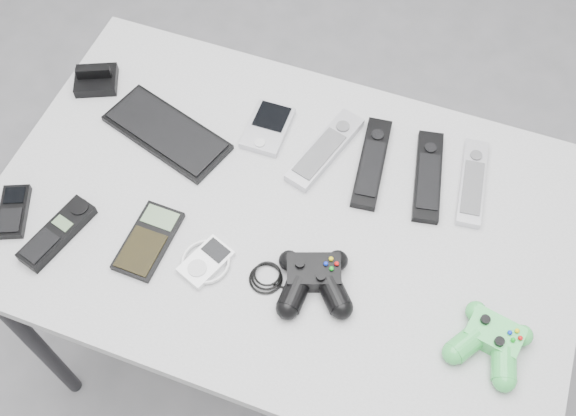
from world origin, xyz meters
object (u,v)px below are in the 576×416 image
(calculator, at_px, (148,240))
(controller_black, at_px, (314,279))
(pda, at_px, (268,127))
(remote_silver_a, at_px, (325,149))
(pda_keyboard, at_px, (167,132))
(cordless_handset, at_px, (57,233))
(desk, at_px, (285,230))
(remote_black_a, at_px, (372,162))
(remote_black_b, at_px, (428,176))
(mp3_player, at_px, (206,262))
(controller_green, at_px, (491,340))
(mobile_phone, at_px, (13,211))
(remote_silver_b, at_px, (473,182))

(calculator, height_order, controller_black, controller_black)
(pda, distance_m, remote_silver_a, 0.13)
(pda_keyboard, bearing_deg, cordless_handset, -89.74)
(cordless_handset, distance_m, controller_black, 0.47)
(desk, relative_size, pda, 9.00)
(remote_black_a, bearing_deg, remote_black_b, -2.53)
(mp3_player, xyz_separation_m, controller_green, (0.50, 0.02, 0.01))
(mobile_phone, bearing_deg, controller_black, -17.62)
(pda, bearing_deg, controller_green, -31.02)
(remote_black_b, relative_size, controller_green, 1.51)
(desk, relative_size, remote_silver_a, 5.37)
(remote_black_b, height_order, mp3_player, remote_black_b)
(controller_black, distance_m, controller_green, 0.31)
(remote_black_b, xyz_separation_m, calculator, (-0.44, -0.31, -0.00))
(pda, distance_m, mobile_phone, 0.51)
(pda_keyboard, bearing_deg, remote_silver_a, 29.60)
(mobile_phone, distance_m, calculator, 0.26)
(mobile_phone, distance_m, mp3_player, 0.38)
(pda, xyz_separation_m, controller_black, (0.20, -0.29, 0.01))
(desk, distance_m, remote_black_a, 0.21)
(controller_green, bearing_deg, remote_black_b, 132.25)
(desk, relative_size, calculator, 7.36)
(controller_black, bearing_deg, pda, 103.97)
(remote_black_a, distance_m, mobile_phone, 0.68)
(controller_black, bearing_deg, mp3_player, 167.95)
(cordless_handset, distance_m, controller_green, 0.78)
(mobile_phone, relative_size, cordless_handset, 0.70)
(remote_silver_a, relative_size, remote_black_b, 1.00)
(mobile_phone, bearing_deg, remote_silver_a, 10.48)
(remote_silver_a, xyz_separation_m, calculator, (-0.24, -0.30, -0.00))
(desk, height_order, remote_black_b, remote_black_b)
(remote_black_a, bearing_deg, pda, 170.52)
(remote_black_a, height_order, mp3_player, remote_black_a)
(pda_keyboard, relative_size, controller_green, 1.92)
(desk, xyz_separation_m, remote_black_b, (0.23, 0.17, 0.07))
(mp3_player, bearing_deg, remote_silver_b, 59.91)
(remote_silver_a, relative_size, calculator, 1.37)
(calculator, bearing_deg, controller_black, 5.97)
(remote_black_a, height_order, remote_silver_b, remote_black_a)
(mobile_phone, xyz_separation_m, controller_black, (0.57, 0.06, 0.01))
(remote_silver_a, height_order, cordless_handset, cordless_handset)
(desk, bearing_deg, mp3_player, -123.20)
(desk, bearing_deg, cordless_handset, -153.20)
(controller_green, bearing_deg, controller_black, -169.76)
(controller_black, bearing_deg, controller_green, -20.96)
(desk, relative_size, controller_green, 8.10)
(pda, xyz_separation_m, remote_black_b, (0.33, -0.00, -0.00))
(remote_silver_a, xyz_separation_m, remote_black_a, (0.09, 0.00, -0.00))
(mobile_phone, relative_size, calculator, 0.74)
(pda, distance_m, remote_silver_b, 0.41)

